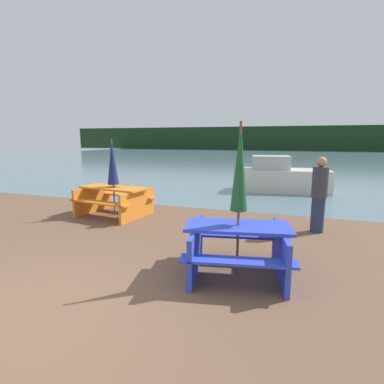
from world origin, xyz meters
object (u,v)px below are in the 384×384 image
picnic_table_orange (114,198)px  person (319,195)px  umbrella_navy (112,162)px  umbrella_darkgreen (240,168)px  picnic_table_blue (238,245)px  boat (283,177)px

picnic_table_orange → person: 5.05m
umbrella_navy → umbrella_darkgreen: bearing=-33.0°
picnic_table_blue → boat: boat is taller
umbrella_darkgreen → umbrella_navy: bearing=147.0°
picnic_table_blue → boat: (0.34, 7.79, 0.08)m
umbrella_darkgreen → person: umbrella_darkgreen is taller
picnic_table_orange → umbrella_navy: (0.00, 0.00, 0.95)m
picnic_table_blue → picnic_table_orange: size_ratio=0.90×
picnic_table_blue → person: bearing=64.1°
boat → person: (0.94, -5.16, 0.30)m
umbrella_darkgreen → person: bearing=64.1°
person → picnic_table_blue: bearing=-115.9°
picnic_table_blue → picnic_table_orange: (-3.76, 2.44, 0.01)m
umbrella_navy → boat: size_ratio=0.60×
picnic_table_blue → boat: bearing=87.5°
umbrella_darkgreen → person: 3.03m
picnic_table_orange → picnic_table_blue: bearing=-33.0°
umbrella_darkgreen → umbrella_navy: size_ratio=1.13×
picnic_table_orange → umbrella_navy: umbrella_navy is taller
picnic_table_orange → umbrella_darkgreen: size_ratio=0.87×
picnic_table_orange → umbrella_darkgreen: (3.76, -2.44, 1.15)m
umbrella_darkgreen → boat: 7.87m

